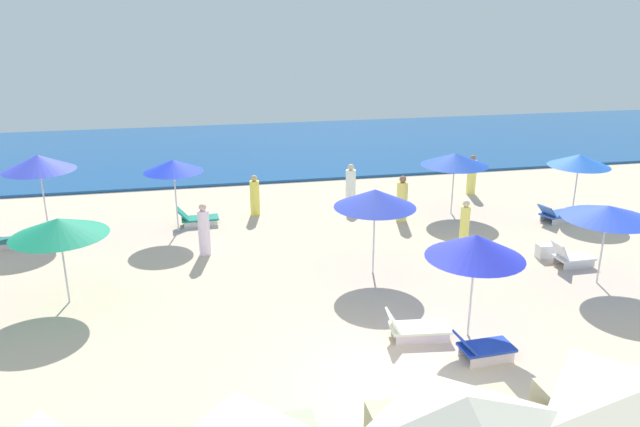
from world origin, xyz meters
TOP-DOWN VIEW (x-y plane):
  - ground_plane at (0.00, 0.00)m, footprint 60.00×60.00m
  - ocean at (0.00, 22.75)m, footprint 60.00×14.51m
  - umbrella_0 at (5.62, 10.04)m, footprint 2.46×2.46m
  - umbrella_1 at (-7.10, 5.23)m, footprint 2.40×2.40m
  - umbrella_2 at (2.32, 1.54)m, footprint 2.22×2.22m
  - lounge_chair_2_0 at (2.16, 0.50)m, footprint 1.31×0.69m
  - lounge_chair_2_1 at (1.07, 1.65)m, footprint 1.54×0.83m
  - umbrella_3 at (-4.39, 10.07)m, footprint 1.97×1.97m
  - lounge_chair_3_0 at (-3.75, 10.63)m, footprint 1.46×0.68m
  - umbrella_4 at (9.98, 8.97)m, footprint 2.20×2.20m
  - lounge_chair_4_0 at (8.88, 8.36)m, footprint 1.47×0.97m
  - umbrella_5 at (1.16, 5.39)m, footprint 2.31×2.31m
  - umbrella_6 at (7.09, 3.46)m, footprint 2.41×2.41m
  - lounge_chair_6_0 at (7.04, 4.65)m, footprint 1.22×0.65m
  - umbrella_7 at (-8.72, 10.84)m, footprint 2.33×2.33m
  - lounge_chair_7_0 at (-9.71, 9.73)m, footprint 1.51×0.68m
  - beachgoer_0 at (-3.54, 7.79)m, footprint 0.49×0.49m
  - beachgoer_1 at (7.43, 12.24)m, footprint 0.46×0.46m
  - beachgoer_2 at (-1.61, 11.34)m, footprint 0.49×0.49m
  - beachgoer_3 at (4.64, 6.86)m, footprint 0.38×0.38m
  - beachgoer_4 at (3.49, 9.59)m, footprint 0.39×0.39m
  - beachgoer_5 at (2.11, 11.61)m, footprint 0.54×0.54m
  - cooler_box_0 at (6.67, 5.37)m, footprint 0.57×0.37m

SIDE VIEW (x-z plane):
  - ground_plane at x=0.00m, z-range 0.00..0.00m
  - ocean at x=0.00m, z-range 0.00..0.12m
  - cooler_box_0 at x=6.67m, z-range 0.00..0.43m
  - lounge_chair_7_0 at x=-9.71m, z-range -0.10..0.56m
  - lounge_chair_3_0 at x=-3.75m, z-range -0.09..0.59m
  - lounge_chair_2_1 at x=1.07m, z-range -0.08..0.60m
  - lounge_chair_4_0 at x=8.88m, z-range -0.07..0.60m
  - lounge_chair_2_0 at x=2.16m, z-range -0.05..0.60m
  - lounge_chair_6_0 at x=7.04m, z-range -0.10..0.68m
  - beachgoer_2 at x=-1.61m, z-range -0.06..1.46m
  - beachgoer_3 at x=4.64m, z-range -0.04..1.49m
  - beachgoer_1 at x=7.43m, z-range -0.06..1.57m
  - beachgoer_0 at x=-3.54m, z-range -0.06..1.60m
  - beachgoer_4 at x=3.49m, z-range -0.06..1.61m
  - beachgoer_5 at x=2.11m, z-range -0.06..1.62m
  - umbrella_0 at x=5.62m, z-range 0.92..3.21m
  - umbrella_4 at x=9.98m, z-range 0.92..3.20m
  - umbrella_6 at x=7.09m, z-range 0.94..3.20m
  - umbrella_1 at x=-7.10m, z-range 0.92..3.22m
  - umbrella_2 at x=2.32m, z-range 0.97..3.47m
  - umbrella_5 at x=1.16m, z-range 1.00..3.51m
  - umbrella_3 at x=-4.39m, z-range 1.06..3.59m
  - umbrella_7 at x=-8.72m, z-range 1.10..3.82m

